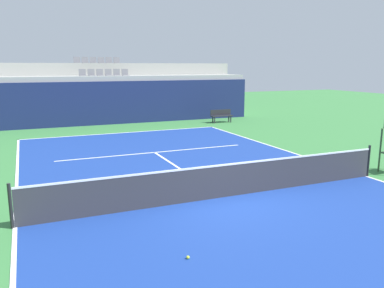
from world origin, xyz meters
TOP-DOWN VIEW (x-y plane):
  - ground_plane at (0.00, 0.00)m, footprint 80.00×80.00m
  - court_surface at (0.00, 0.00)m, footprint 11.00×24.00m
  - baseline_far at (0.00, 11.95)m, footprint 11.00×0.10m
  - sideline_left at (-5.45, 0.00)m, footprint 0.10×24.00m
  - sideline_right at (5.45, 0.00)m, footprint 0.10×24.00m
  - service_line_far at (0.00, 6.40)m, footprint 8.26×0.10m
  - centre_service_line at (0.00, 3.20)m, footprint 0.10×6.40m
  - back_wall at (0.00, 15.60)m, footprint 19.69×0.30m
  - stands_tier_lower at (0.00, 16.95)m, footprint 19.69×2.40m
  - stands_tier_upper at (0.00, 19.35)m, footprint 19.69×2.40m
  - seating_row_lower at (0.00, 17.05)m, footprint 3.25×0.44m
  - seating_row_upper at (0.00, 19.45)m, footprint 3.25×0.44m
  - tennis_net at (0.00, 0.00)m, footprint 11.08×0.08m
  - player_bench at (6.93, 13.50)m, footprint 1.50×0.40m
  - tennis_ball_0 at (-2.34, -2.96)m, footprint 0.07×0.07m

SIDE VIEW (x-z plane):
  - ground_plane at x=0.00m, z-range 0.00..0.00m
  - court_surface at x=0.00m, z-range 0.00..0.01m
  - baseline_far at x=0.00m, z-range 0.01..0.01m
  - sideline_left at x=-5.45m, z-range 0.01..0.01m
  - sideline_right at x=5.45m, z-range 0.01..0.01m
  - service_line_far at x=0.00m, z-range 0.01..0.01m
  - centre_service_line at x=0.00m, z-range 0.01..0.01m
  - tennis_ball_0 at x=-2.34m, z-range 0.01..0.08m
  - player_bench at x=6.93m, z-range 0.08..0.93m
  - tennis_net at x=0.00m, z-range -0.03..1.04m
  - back_wall at x=0.00m, z-range 0.00..2.74m
  - stands_tier_lower at x=0.00m, z-range 0.00..3.06m
  - stands_tier_upper at x=0.00m, z-range 0.00..3.89m
  - seating_row_lower at x=0.00m, z-range 2.96..3.40m
  - seating_row_upper at x=0.00m, z-range 3.79..4.23m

